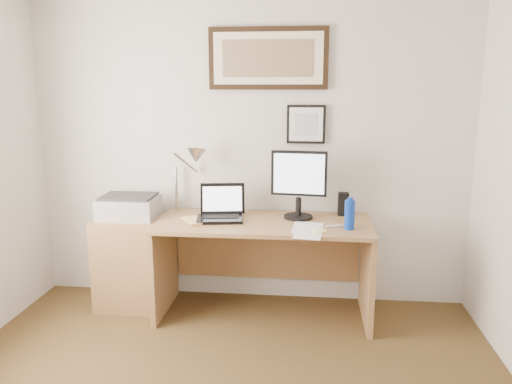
# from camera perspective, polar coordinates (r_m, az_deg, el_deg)

# --- Properties ---
(wall_back) EXTENTS (3.50, 0.02, 2.50)m
(wall_back) POSITION_cam_1_polar(r_m,az_deg,el_deg) (4.02, -0.77, 4.98)
(wall_back) COLOR silver
(wall_back) RESTS_ON ground
(side_cabinet) EXTENTS (0.50, 0.40, 0.73)m
(side_cabinet) POSITION_cam_1_polar(r_m,az_deg,el_deg) (4.13, -14.17, -7.83)
(side_cabinet) COLOR olive
(side_cabinet) RESTS_ON floor
(water_bottle) EXTENTS (0.07, 0.07, 0.21)m
(water_bottle) POSITION_cam_1_polar(r_m,az_deg,el_deg) (3.58, 10.65, -2.58)
(water_bottle) COLOR #0C36A7
(water_bottle) RESTS_ON desk
(bottle_cap) EXTENTS (0.04, 0.04, 0.02)m
(bottle_cap) POSITION_cam_1_polar(r_m,az_deg,el_deg) (3.55, 10.72, -0.80)
(bottle_cap) COLOR #0C36A7
(bottle_cap) RESTS_ON water_bottle
(speaker) EXTENTS (0.08, 0.07, 0.18)m
(speaker) POSITION_cam_1_polar(r_m,az_deg,el_deg) (3.96, 9.94, -1.35)
(speaker) COLOR black
(speaker) RESTS_ON desk
(paper_sheet_a) EXTENTS (0.24, 0.32, 0.00)m
(paper_sheet_a) POSITION_cam_1_polar(r_m,az_deg,el_deg) (3.59, 5.92, -4.09)
(paper_sheet_a) COLOR white
(paper_sheet_a) RESTS_ON desk
(paper_sheet_b) EXTENTS (0.22, 0.29, 0.00)m
(paper_sheet_b) POSITION_cam_1_polar(r_m,az_deg,el_deg) (3.44, 5.99, -4.76)
(paper_sheet_b) COLOR white
(paper_sheet_b) RESTS_ON desk
(sticky_pad) EXTENTS (0.10, 0.10, 0.01)m
(sticky_pad) POSITION_cam_1_polar(r_m,az_deg,el_deg) (3.50, 7.31, -4.44)
(sticky_pad) COLOR #F6F174
(sticky_pad) RESTS_ON desk
(marker_pen) EXTENTS (0.14, 0.06, 0.02)m
(marker_pen) POSITION_cam_1_polar(r_m,az_deg,el_deg) (3.63, 9.04, -3.85)
(marker_pen) COLOR white
(marker_pen) RESTS_ON desk
(book) EXTENTS (0.27, 0.29, 0.02)m
(book) POSITION_cam_1_polar(r_m,az_deg,el_deg) (3.73, -8.03, -3.39)
(book) COLOR #EAC86E
(book) RESTS_ON desk
(desk) EXTENTS (1.60, 0.70, 0.75)m
(desk) POSITION_cam_1_polar(r_m,az_deg,el_deg) (3.89, 0.97, -6.39)
(desk) COLOR olive
(desk) RESTS_ON floor
(laptop) EXTENTS (0.37, 0.34, 0.26)m
(laptop) POSITION_cam_1_polar(r_m,az_deg,el_deg) (3.80, -4.05, -2.24)
(laptop) COLOR black
(laptop) RESTS_ON desk
(lcd_monitor) EXTENTS (0.42, 0.22, 0.52)m
(lcd_monitor) POSITION_cam_1_polar(r_m,az_deg,el_deg) (3.77, 4.92, 1.25)
(lcd_monitor) COLOR black
(lcd_monitor) RESTS_ON desk
(printer) EXTENTS (0.44, 0.34, 0.18)m
(printer) POSITION_cam_1_polar(r_m,az_deg,el_deg) (4.03, -14.32, -1.62)
(printer) COLOR #9F9FA1
(printer) RESTS_ON side_cabinet
(desk_lamp) EXTENTS (0.29, 0.27, 0.53)m
(desk_lamp) POSITION_cam_1_polar(r_m,az_deg,el_deg) (3.91, -7.06, 3.77)
(desk_lamp) COLOR silver
(desk_lamp) RESTS_ON desk
(picture_large) EXTENTS (0.92, 0.04, 0.47)m
(picture_large) POSITION_cam_1_polar(r_m,az_deg,el_deg) (3.95, 1.39, 15.03)
(picture_large) COLOR black
(picture_large) RESTS_ON wall_back
(picture_small) EXTENTS (0.30, 0.03, 0.30)m
(picture_small) POSITION_cam_1_polar(r_m,az_deg,el_deg) (3.94, 5.74, 7.71)
(picture_small) COLOR black
(picture_small) RESTS_ON wall_back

